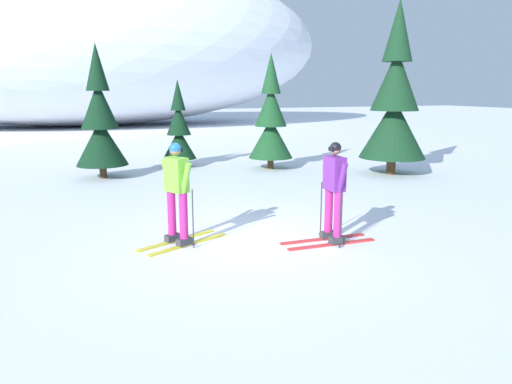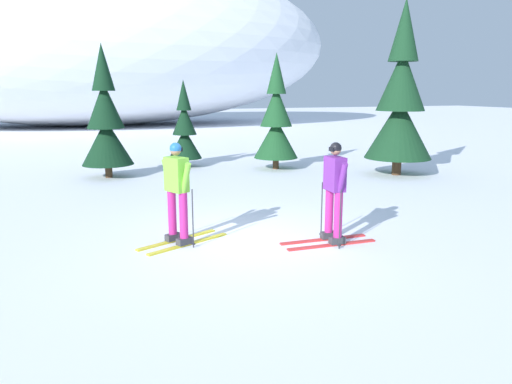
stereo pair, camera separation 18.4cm
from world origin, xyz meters
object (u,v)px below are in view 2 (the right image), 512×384
(skier_purple_jacket, at_px, (334,190))
(pine_tree_far_right, at_px, (400,103))
(skier_lime_jacket, at_px, (177,191))
(pine_tree_center_left, at_px, (185,131))
(pine_tree_center_right, at_px, (276,121))
(pine_tree_far_left, at_px, (106,123))

(skier_purple_jacket, distance_m, pine_tree_far_right, 7.98)
(skier_lime_jacket, relative_size, pine_tree_center_left, 0.60)
(skier_lime_jacket, height_order, pine_tree_center_right, pine_tree_center_right)
(pine_tree_far_right, bearing_deg, skier_purple_jacket, -134.40)
(pine_tree_far_left, height_order, pine_tree_center_right, pine_tree_far_left)
(skier_purple_jacket, distance_m, pine_tree_center_right, 8.44)
(skier_purple_jacket, height_order, skier_lime_jacket, skier_lime_jacket)
(pine_tree_center_left, xyz_separation_m, pine_tree_center_right, (2.88, -1.55, 0.37))
(skier_lime_jacket, relative_size, pine_tree_center_right, 0.46)
(pine_tree_center_left, bearing_deg, pine_tree_far_right, -33.37)
(pine_tree_center_left, bearing_deg, pine_tree_far_left, -155.19)
(pine_tree_center_left, bearing_deg, skier_purple_jacket, -86.36)
(pine_tree_far_left, bearing_deg, skier_purple_jacket, -68.20)
(skier_lime_jacket, distance_m, pine_tree_center_left, 8.99)
(pine_tree_center_right, bearing_deg, pine_tree_center_left, 151.63)
(skier_purple_jacket, bearing_deg, pine_tree_far_left, 111.80)
(pine_tree_center_right, distance_m, pine_tree_far_right, 4.13)
(pine_tree_center_right, xyz_separation_m, pine_tree_far_right, (3.24, -2.48, 0.64))
(skier_purple_jacket, height_order, pine_tree_center_left, pine_tree_center_left)
(pine_tree_center_left, height_order, pine_tree_center_right, pine_tree_center_right)
(skier_purple_jacket, xyz_separation_m, pine_tree_center_right, (2.26, 8.10, 0.69))
(pine_tree_center_right, bearing_deg, skier_lime_jacket, -124.26)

